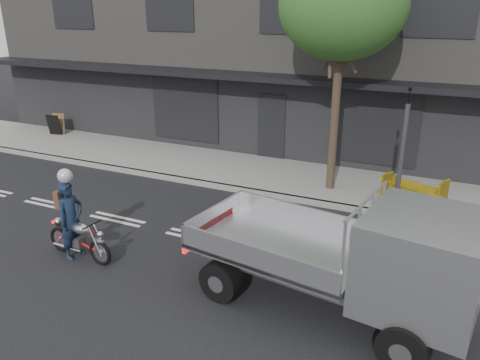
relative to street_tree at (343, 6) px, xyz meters
name	(u,v)px	position (x,y,z in m)	size (l,w,h in m)	color
ground	(197,237)	(-2.20, -4.20, -5.28)	(80.00, 80.00, 0.00)	black
sidewalk	(267,174)	(-2.20, 0.50, -5.20)	(32.00, 3.20, 0.15)	gray
kerb	(248,191)	(-2.20, -1.10, -5.20)	(32.00, 0.20, 0.15)	gray
building_main	(327,38)	(-2.20, 7.10, -1.28)	(26.00, 10.00, 8.00)	slate
street_tree	(343,6)	(0.00, 0.00, 0.00)	(3.40, 3.40, 6.74)	#382B21
traffic_light_pole	(402,156)	(2.00, -0.85, -3.63)	(0.12, 0.12, 3.50)	#2D2D30
motorcycle	(79,238)	(-4.07, -6.13, -4.79)	(1.84, 0.53, 0.95)	black
rider	(71,220)	(-4.22, -6.13, -4.39)	(0.65, 0.42, 1.77)	#142138
flatbed_ute	(392,260)	(2.46, -5.79, -3.94)	(5.29, 2.75, 2.34)	black
construction_barrier	(413,194)	(2.38, -0.61, -4.69)	(1.55, 0.62, 0.87)	yellow
sandwich_board	(54,125)	(-12.09, 1.15, -4.69)	(0.55, 0.36, 0.87)	black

